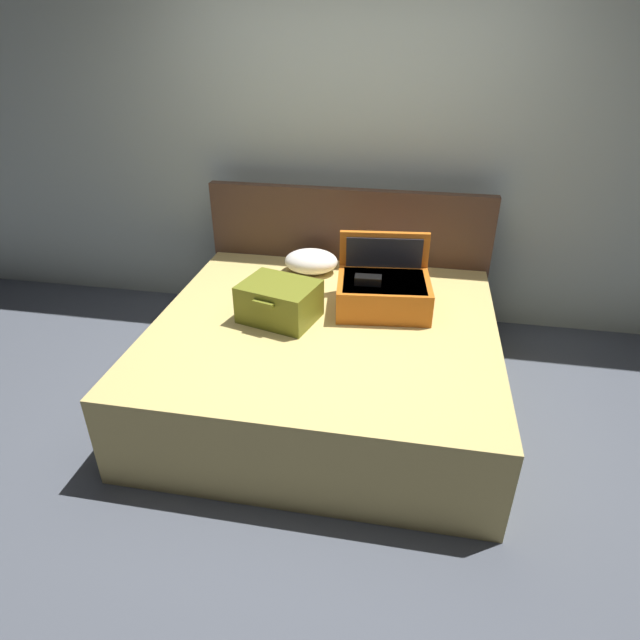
% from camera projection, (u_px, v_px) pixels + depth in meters
% --- Properties ---
extents(ground_plane, '(12.00, 12.00, 0.00)m').
position_uv_depth(ground_plane, '(312.00, 438.00, 3.09)').
color(ground_plane, '#4C515B').
extents(back_wall, '(8.00, 0.10, 2.60)m').
position_uv_depth(back_wall, '(355.00, 148.00, 3.87)').
color(back_wall, '#B7C1B2').
rests_on(back_wall, ground).
extents(bed, '(2.01, 1.88, 0.54)m').
position_uv_depth(bed, '(324.00, 361.00, 3.30)').
color(bed, tan).
rests_on(bed, ground).
extents(headboard, '(2.05, 0.08, 1.07)m').
position_uv_depth(headboard, '(347.00, 260.00, 4.01)').
color(headboard, '#4C3323').
rests_on(headboard, ground).
extents(hard_case_large, '(0.61, 0.52, 0.42)m').
position_uv_depth(hard_case_large, '(383.00, 290.00, 3.28)').
color(hard_case_large, '#D16619').
rests_on(hard_case_large, bed).
extents(hard_case_medium, '(0.50, 0.43, 0.23)m').
position_uv_depth(hard_case_medium, '(279.00, 301.00, 3.16)').
color(hard_case_medium, olive).
rests_on(hard_case_medium, bed).
extents(pillow_near_headboard, '(0.54, 0.39, 0.14)m').
position_uv_depth(pillow_near_headboard, '(389.00, 268.00, 3.70)').
color(pillow_near_headboard, white).
rests_on(pillow_near_headboard, bed).
extents(pillow_center_head, '(0.39, 0.32, 0.16)m').
position_uv_depth(pillow_center_head, '(311.00, 261.00, 3.78)').
color(pillow_center_head, white).
rests_on(pillow_center_head, bed).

